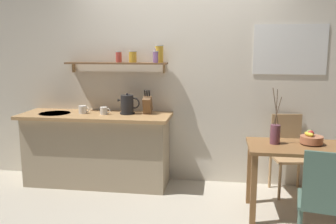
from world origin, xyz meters
TOP-DOWN VIEW (x-y plane):
  - ground_plane at (0.00, 0.00)m, footprint 14.00×14.00m
  - back_wall at (0.21, 0.65)m, footprint 6.80×0.11m
  - kitchen_counter at (-1.00, 0.32)m, footprint 1.83×0.63m
  - wall_shelf at (-0.55, 0.49)m, footprint 1.27×0.20m
  - dining_table at (1.29, -0.25)m, footprint 1.01×0.60m
  - dining_chair_near at (1.34, -0.96)m, footprint 0.47×0.50m
  - dining_chair_far at (1.31, 0.42)m, footprint 0.47×0.49m
  - fruit_bowl at (1.40, -0.17)m, footprint 0.22×0.22m
  - twig_vase at (1.05, -0.20)m, footprint 0.10×0.10m
  - electric_kettle at (-0.61, 0.36)m, footprint 0.27×0.18m
  - knife_block at (-0.37, 0.40)m, footprint 0.10×0.18m
  - coffee_mug_by_sink at (-1.16, 0.32)m, footprint 0.13×0.09m
  - coffee_mug_spare at (-0.89, 0.29)m, footprint 0.13×0.09m

SIDE VIEW (x-z plane):
  - ground_plane at x=0.00m, z-range 0.00..0.00m
  - kitchen_counter at x=-1.00m, z-range 0.01..0.90m
  - dining_chair_near at x=1.34m, z-range 0.04..0.96m
  - dining_chair_far at x=1.31m, z-range 0.05..0.96m
  - dining_table at x=1.29m, z-range 0.24..0.97m
  - fruit_bowl at x=1.40m, z-range 0.72..0.87m
  - twig_vase at x=1.05m, z-range 0.56..1.12m
  - coffee_mug_spare at x=-0.89m, z-range 0.89..0.98m
  - coffee_mug_by_sink at x=-1.16m, z-range 0.89..0.99m
  - electric_kettle at x=-0.61m, z-range 0.88..1.14m
  - knife_block at x=-0.37m, z-range 0.86..1.15m
  - back_wall at x=0.21m, z-range 0.00..2.70m
  - wall_shelf at x=-0.55m, z-range 1.38..1.72m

